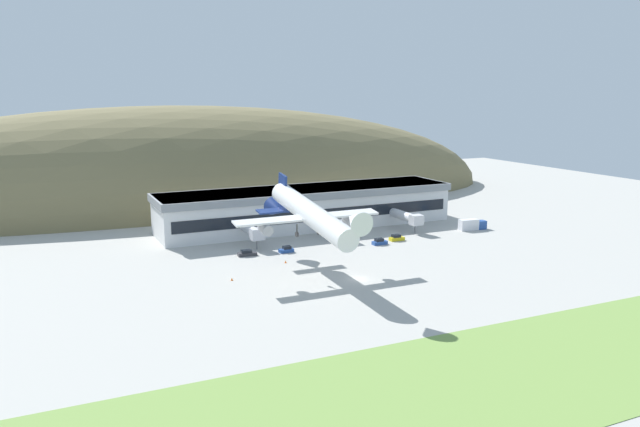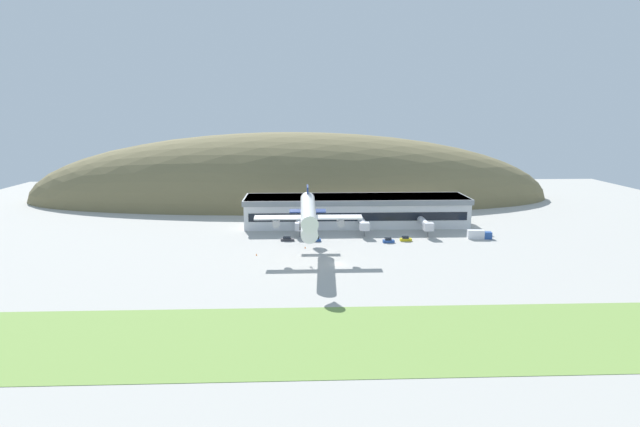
# 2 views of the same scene
# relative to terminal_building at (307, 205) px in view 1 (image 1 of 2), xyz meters

# --- Properties ---
(ground_plane) EXTENTS (373.55, 373.55, 0.00)m
(ground_plane) POSITION_rel_terminal_building_xyz_m (-11.24, -52.93, -6.50)
(ground_plane) COLOR #ADAAA3
(grass_strip_foreground) EXTENTS (336.20, 31.98, 0.08)m
(grass_strip_foreground) POSITION_rel_terminal_building_xyz_m (-11.24, -102.24, -6.46)
(grass_strip_foreground) COLOR #759947
(grass_strip_foreground) RESTS_ON ground_plane
(hill_backdrop) EXTENTS (266.37, 84.55, 68.94)m
(hill_backdrop) POSITION_rel_terminal_building_xyz_m (-26.99, 61.57, -6.50)
(hill_backdrop) COLOR olive
(hill_backdrop) RESTS_ON ground_plane
(terminal_building) EXTENTS (88.47, 20.10, 11.48)m
(terminal_building) POSITION_rel_terminal_building_xyz_m (0.00, 0.00, 0.00)
(terminal_building) COLOR silver
(terminal_building) RESTS_ON ground_plane
(jetway_0) EXTENTS (3.38, 12.00, 5.43)m
(jetway_0) POSITION_rel_terminal_building_xyz_m (-22.50, -16.21, -2.51)
(jetway_0) COLOR silver
(jetway_0) RESTS_ON ground_plane
(jetway_1) EXTENTS (3.38, 12.62, 5.43)m
(jetway_1) POSITION_rel_terminal_building_xyz_m (0.86, -16.54, -2.51)
(jetway_1) COLOR silver
(jetway_1) RESTS_ON ground_plane
(jetway_2) EXTENTS (3.38, 13.96, 5.43)m
(jetway_2) POSITION_rel_terminal_building_xyz_m (23.83, -17.26, -2.51)
(jetway_2) COLOR silver
(jetway_2) RESTS_ON ground_plane
(cargo_airplane) EXTENTS (32.99, 46.41, 11.89)m
(cargo_airplane) POSITION_rel_terminal_building_xyz_m (-19.73, -46.27, 7.13)
(cargo_airplane) COLOR white
(service_car_0) EXTENTS (3.67, 1.73, 1.58)m
(service_car_0) POSITION_rel_terminal_building_xyz_m (-16.88, -25.63, -5.85)
(service_car_0) COLOR #264C99
(service_car_0) RESTS_ON ground_plane
(service_car_1) EXTENTS (4.07, 1.81, 1.67)m
(service_car_1) POSITION_rel_terminal_building_xyz_m (14.65, -26.51, -5.81)
(service_car_1) COLOR gold
(service_car_1) RESTS_ON ground_plane
(service_car_2) EXTENTS (3.97, 1.73, 1.65)m
(service_car_2) POSITION_rel_terminal_building_xyz_m (8.24, -28.44, -5.82)
(service_car_2) COLOR #264C99
(service_car_2) RESTS_ON ground_plane
(service_car_3) EXTENTS (4.71, 2.15, 1.47)m
(service_car_3) POSITION_rel_terminal_building_xyz_m (-26.85, -24.72, -5.89)
(service_car_3) COLOR #333338
(service_car_3) RESTS_ON ground_plane
(fuel_truck) EXTENTS (8.59, 2.94, 3.12)m
(fuel_truck) POSITION_rel_terminal_building_xyz_m (41.49, -24.26, -5.03)
(fuel_truck) COLOR #264C99
(fuel_truck) RESTS_ON ground_plane
(traffic_cone_0) EXTENTS (0.52, 0.52, 0.58)m
(traffic_cone_0) POSITION_rel_terminal_building_xyz_m (-20.68, -34.67, -6.22)
(traffic_cone_0) COLOR orange
(traffic_cone_0) RESTS_ON ground_plane
(traffic_cone_1) EXTENTS (0.52, 0.52, 0.58)m
(traffic_cone_1) POSITION_rel_terminal_building_xyz_m (-36.14, -42.62, -6.22)
(traffic_cone_1) COLOR orange
(traffic_cone_1) RESTS_ON ground_plane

